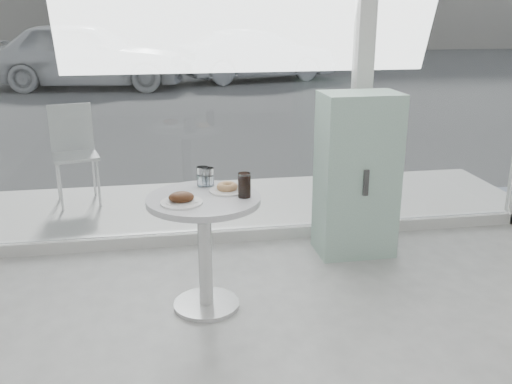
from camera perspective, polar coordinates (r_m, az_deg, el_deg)
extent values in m
cube|color=silver|center=(4.91, -0.25, -4.13)|extent=(5.00, 0.12, 0.10)
cube|color=silver|center=(4.79, 10.68, 12.93)|extent=(0.14, 0.14, 3.00)
cube|color=white|center=(4.51, -10.23, 11.37)|extent=(3.21, 0.02, 2.60)
cube|color=white|center=(5.12, 18.96, 11.46)|extent=(1.41, 0.02, 2.60)
cylinder|color=silver|center=(3.88, -4.96, -11.12)|extent=(0.44, 0.44, 0.03)
cylinder|color=silver|center=(3.72, -5.11, -6.34)|extent=(0.09, 0.09, 0.70)
cylinder|color=white|center=(3.58, -5.27, -0.79)|extent=(0.72, 0.72, 0.04)
cube|color=silver|center=(5.66, -1.58, -1.35)|extent=(5.60, 1.60, 0.05)
cube|color=#3D3D3D|center=(17.60, -7.35, 11.69)|extent=(40.00, 24.00, 0.00)
cube|color=#88AE9B|center=(4.54, 10.04, 1.67)|extent=(0.60, 0.40, 1.29)
cube|color=#333333|center=(4.35, 10.94, 0.91)|extent=(0.04, 0.02, 0.20)
cylinder|color=silver|center=(5.68, -18.95, 0.47)|extent=(0.02, 0.02, 0.46)
cylinder|color=silver|center=(5.71, -15.46, 0.88)|extent=(0.02, 0.02, 0.46)
cylinder|color=silver|center=(6.02, -19.21, 1.40)|extent=(0.02, 0.02, 0.46)
cylinder|color=silver|center=(6.04, -15.91, 1.79)|extent=(0.02, 0.02, 0.46)
cube|color=silver|center=(5.80, -17.61, 3.44)|extent=(0.49, 0.49, 0.03)
cube|color=silver|center=(5.94, -18.02, 6.18)|extent=(0.41, 0.11, 0.46)
imported|color=silver|center=(14.71, -16.59, 13.03)|extent=(4.92, 2.49, 1.61)
imported|color=#9EA1A5|center=(15.59, 0.12, 13.48)|extent=(4.25, 2.31, 1.33)
cylinder|color=white|center=(3.47, -7.45, -1.05)|extent=(0.26, 0.26, 0.01)
cube|color=silver|center=(3.46, -7.12, -0.93)|extent=(0.16, 0.15, 0.00)
ellipsoid|color=#351E0E|center=(3.46, -7.48, -0.52)|extent=(0.15, 0.12, 0.07)
ellipsoid|color=#351E0E|center=(3.48, -6.91, -0.46)|extent=(0.08, 0.07, 0.04)
cylinder|color=white|center=(3.67, -2.90, 0.15)|extent=(0.23, 0.23, 0.01)
torus|color=tan|center=(3.66, -2.90, 0.54)|extent=(0.14, 0.14, 0.05)
cylinder|color=white|center=(3.78, -5.34, 1.56)|extent=(0.08, 0.08, 0.13)
cylinder|color=white|center=(3.79, -5.33, 1.17)|extent=(0.07, 0.07, 0.07)
cylinder|color=white|center=(3.78, -4.79, 1.51)|extent=(0.08, 0.08, 0.12)
cylinder|color=white|center=(3.79, -4.78, 1.14)|extent=(0.06, 0.06, 0.07)
cylinder|color=white|center=(3.54, -1.18, 0.69)|extent=(0.08, 0.08, 0.15)
cylinder|color=black|center=(3.54, -1.18, 0.58)|extent=(0.07, 0.07, 0.14)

